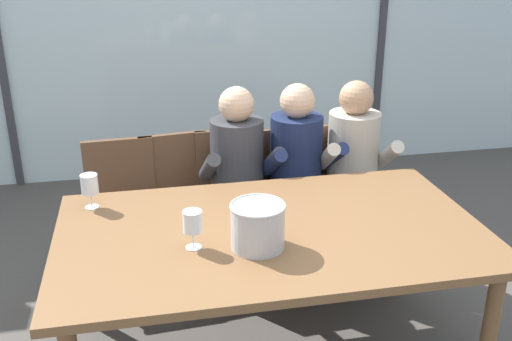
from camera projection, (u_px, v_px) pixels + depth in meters
ground at (236, 259)px, 3.88m from camera, size 14.00×14.00×0.00m
window_glass_panel at (201, 25)px, 4.91m from camera, size 7.15×0.03×2.60m
window_mullion_right at (382, 20)px, 5.19m from camera, size 0.06×0.06×2.60m
hillside_vineyard at (177, 37)px, 7.88m from camera, size 13.15×2.40×1.47m
dining_table at (271, 241)px, 2.73m from camera, size 1.95×1.14×0.74m
chair_near_curtain at (123, 202)px, 3.53m from camera, size 0.47×0.47×0.87m
chair_left_of_center at (178, 195)px, 3.63m from camera, size 0.49×0.49×0.87m
chair_center at (232, 190)px, 3.70m from camera, size 0.45×0.45×0.87m
chair_right_of_center at (287, 187)px, 3.73m from camera, size 0.50×0.50×0.87m
chair_near_window_right at (348, 181)px, 3.83m from camera, size 0.50×0.50×0.87m
person_charcoal_jacket at (240, 174)px, 3.49m from camera, size 0.48×0.63×1.18m
person_navy_polo at (300, 169)px, 3.56m from camera, size 0.49×0.63×1.18m
person_beige_jumper at (356, 165)px, 3.63m from camera, size 0.48×0.63×1.18m
ice_bucket_primary at (258, 225)px, 2.50m from camera, size 0.24×0.24×0.20m
wine_glass_by_left_taster at (193, 223)px, 2.49m from camera, size 0.08×0.08×0.17m
wine_glass_near_bucket at (90, 185)px, 2.86m from camera, size 0.08×0.08×0.17m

